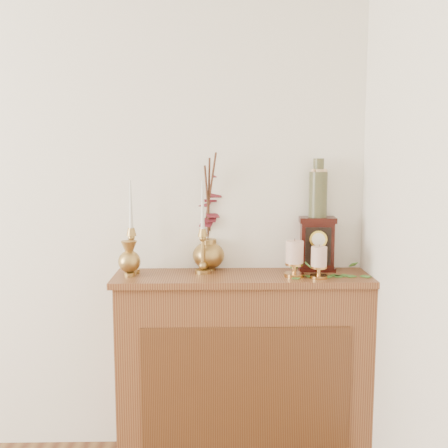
{
  "coord_description": "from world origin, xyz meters",
  "views": [
    {
      "loc": [
        1.25,
        -0.34,
        1.49
      ],
      "look_at": [
        1.3,
        2.05,
        1.18
      ],
      "focal_mm": 42.0,
      "sensor_mm": 36.0,
      "label": 1
    }
  ],
  "objects_px": {
    "bud_vase": "(129,259)",
    "ceramic_vase": "(318,191)",
    "ginger_jar": "(209,217)",
    "mantel_clock": "(317,244)",
    "candlestick_left": "(132,243)",
    "candlestick_center": "(203,244)"
  },
  "relations": [
    {
      "from": "bud_vase",
      "to": "ceramic_vase",
      "type": "bearing_deg",
      "value": 7.84
    },
    {
      "from": "ginger_jar",
      "to": "mantel_clock",
      "type": "distance_m",
      "value": 0.55
    },
    {
      "from": "candlestick_left",
      "to": "candlestick_center",
      "type": "xyz_separation_m",
      "value": [
        0.34,
        -0.02,
        -0.0
      ]
    },
    {
      "from": "candlestick_left",
      "to": "ginger_jar",
      "type": "xyz_separation_m",
      "value": [
        0.37,
        0.1,
        0.11
      ]
    },
    {
      "from": "candlestick_center",
      "to": "candlestick_left",
      "type": "bearing_deg",
      "value": 177.04
    },
    {
      "from": "candlestick_center",
      "to": "bud_vase",
      "type": "relative_size",
      "value": 2.63
    },
    {
      "from": "bud_vase",
      "to": "ginger_jar",
      "type": "relative_size",
      "value": 0.29
    },
    {
      "from": "mantel_clock",
      "to": "candlestick_left",
      "type": "bearing_deg",
      "value": -172.54
    },
    {
      "from": "candlestick_center",
      "to": "mantel_clock",
      "type": "relative_size",
      "value": 1.68
    },
    {
      "from": "candlestick_left",
      "to": "ginger_jar",
      "type": "relative_size",
      "value": 0.77
    },
    {
      "from": "ginger_jar",
      "to": "candlestick_center",
      "type": "bearing_deg",
      "value": -105.07
    },
    {
      "from": "ceramic_vase",
      "to": "bud_vase",
      "type": "bearing_deg",
      "value": -172.16
    },
    {
      "from": "mantel_clock",
      "to": "bud_vase",
      "type": "bearing_deg",
      "value": -167.72
    },
    {
      "from": "candlestick_center",
      "to": "bud_vase",
      "type": "bearing_deg",
      "value": -170.22
    },
    {
      "from": "ginger_jar",
      "to": "ceramic_vase",
      "type": "relative_size",
      "value": 2.03
    },
    {
      "from": "candlestick_left",
      "to": "ceramic_vase",
      "type": "height_order",
      "value": "ceramic_vase"
    },
    {
      "from": "mantel_clock",
      "to": "ginger_jar",
      "type": "bearing_deg",
      "value": 178.59
    },
    {
      "from": "mantel_clock",
      "to": "ceramic_vase",
      "type": "bearing_deg",
      "value": 90.0
    },
    {
      "from": "bud_vase",
      "to": "candlestick_left",
      "type": "bearing_deg",
      "value": 90.0
    },
    {
      "from": "ceramic_vase",
      "to": "ginger_jar",
      "type": "bearing_deg",
      "value": 174.25
    },
    {
      "from": "candlestick_left",
      "to": "ceramic_vase",
      "type": "distance_m",
      "value": 0.94
    },
    {
      "from": "candlestick_left",
      "to": "ginger_jar",
      "type": "bearing_deg",
      "value": 15.11
    }
  ]
}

